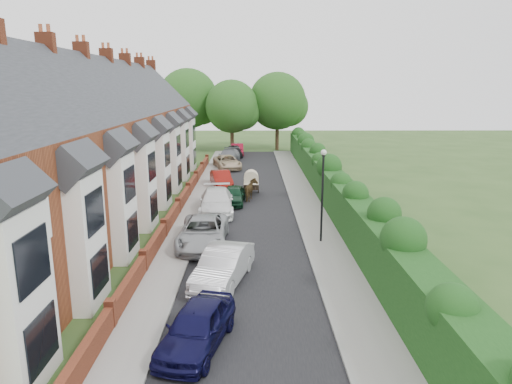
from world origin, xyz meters
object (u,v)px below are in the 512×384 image
car_silver_a (223,266)px  car_grey (229,156)px  lamppost (323,184)px  car_silver_b (203,232)px  car_navy (197,327)px  car_green (234,195)px  car_red (221,179)px  horse_cart (251,181)px  car_white (216,202)px  horse (251,190)px  car_black (234,151)px  car_beige (227,162)px

car_silver_a → car_grey: 32.14m
lamppost → car_silver_b: (-6.40, -0.38, -2.54)m
car_navy → car_silver_a: size_ratio=0.90×
car_green → car_red: bearing=105.4°
car_navy → horse_cart: horse_cart is taller
car_white → horse_cart: horse_cart is taller
car_navy → lamppost: bearing=75.1°
lamppost → horse: bearing=111.8°
car_red → car_black: bearing=76.2°
car_navy → horse: bearing=98.8°
car_navy → car_silver_a: (0.55, 5.06, 0.05)m
lamppost → car_beige: 24.32m
car_silver_b → horse_cart: (2.56, 12.02, 0.35)m
car_white → horse_cart: size_ratio=2.05×
car_white → car_silver_a: bearing=-87.5°
car_silver_b → car_red: bearing=89.9°
car_red → car_white: bearing=-100.8°
lamppost → car_black: 32.30m
car_black → horse_cart: bearing=-91.7°
car_green → car_grey: (-1.28, 18.37, 0.10)m
lamppost → car_navy: lamppost is taller
car_silver_a → horse: size_ratio=2.50×
car_green → car_red: (-1.28, 5.73, 0.04)m
car_white → car_red: (-0.22, 8.19, -0.10)m
lamppost → car_grey: size_ratio=0.98×
car_silver_a → horse: 14.79m
car_silver_b → horse_cart: horse_cart is taller
lamppost → car_green: 10.35m
car_red → lamppost: bearing=-78.2°
car_silver_a → car_green: (-0.10, 13.74, -0.12)m
car_silver_b → car_green: (1.28, 8.98, -0.10)m
car_navy → car_beige: car_navy is taller
car_silver_a → horse_cart: size_ratio=1.75×
car_grey → car_black: size_ratio=1.25×
car_green → car_grey: car_grey is taller
car_white → car_red: size_ratio=1.30×
lamppost → car_red: lamppost is taller
car_silver_a → car_silver_b: (-1.38, 4.76, -0.02)m
car_silver_b → car_white: size_ratio=0.99×
car_white → horse: car_white is taller
car_silver_b → car_black: 32.02m
car_red → horse: bearing=-73.8°
horse_cart → car_red: bearing=133.6°
lamppost → car_white: lamppost is taller
car_beige → horse_cart: size_ratio=1.86×
car_red → car_beige: car_red is taller
horse → car_silver_b: bearing=83.1°
car_silver_a → horse_cart: horse_cart is taller
horse_cart → car_white: bearing=-113.0°
lamppost → car_silver_b: lamppost is taller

